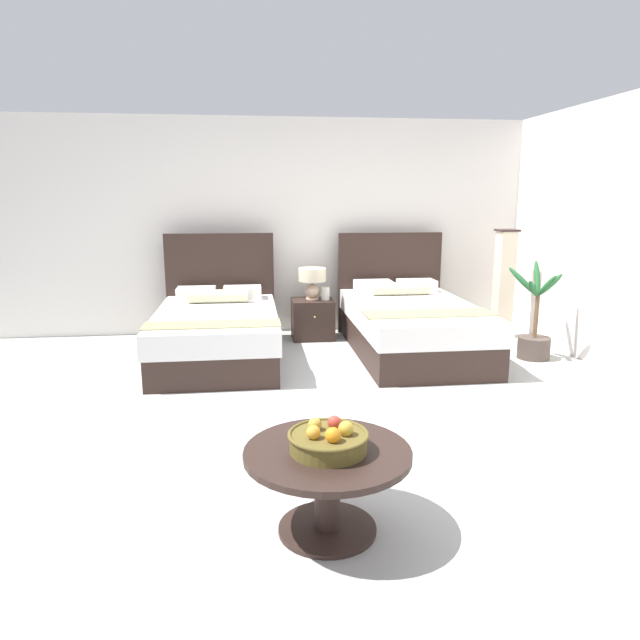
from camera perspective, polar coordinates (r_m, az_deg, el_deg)
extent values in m
cube|color=#B3B4AF|center=(4.75, 1.88, -8.82)|extent=(9.22, 9.34, 0.02)
cube|color=white|center=(7.29, -1.58, 9.17)|extent=(9.22, 0.12, 2.61)
cube|color=#30211B|center=(6.11, -10.09, -2.63)|extent=(1.20, 1.99, 0.30)
cube|color=white|center=(6.05, -10.18, -0.24)|extent=(1.24, 2.03, 0.23)
cube|color=#30211B|center=(7.01, -9.80, 3.31)|extent=(1.27, 0.06, 1.26)
cube|color=white|center=(6.75, -12.13, 2.57)|extent=(0.43, 0.30, 0.14)
cube|color=white|center=(6.73, -7.67, 2.70)|extent=(0.43, 0.30, 0.14)
cylinder|color=beige|center=(6.50, -10.01, 2.33)|extent=(0.66, 0.15, 0.15)
cube|color=#948E65|center=(5.41, -10.58, -0.42)|extent=(1.26, 0.35, 0.01)
cube|color=#30211B|center=(6.34, 9.11, -1.91)|extent=(1.22, 2.15, 0.33)
cube|color=white|center=(6.28, 9.19, 0.54)|extent=(1.26, 2.19, 0.23)
cube|color=#30211B|center=(7.30, 6.87, 3.68)|extent=(1.30, 0.06, 1.24)
cube|color=white|center=(6.96, 5.29, 3.32)|extent=(0.44, 0.30, 0.14)
cube|color=white|center=(7.09, 9.53, 3.37)|extent=(0.44, 0.30, 0.14)
cylinder|color=beige|center=(6.79, 7.92, 3.08)|extent=(0.67, 0.15, 0.15)
cube|color=#948E65|center=(5.76, 10.67, 0.65)|extent=(1.28, 0.40, 0.01)
cube|color=#30211B|center=(6.94, -0.74, 0.11)|extent=(0.49, 0.44, 0.47)
sphere|color=tan|center=(6.70, -0.52, 0.29)|extent=(0.02, 0.02, 0.02)
cylinder|color=beige|center=(6.91, -0.76, 2.15)|extent=(0.15, 0.15, 0.02)
ellipsoid|color=beige|center=(6.90, -0.77, 2.88)|extent=(0.18, 0.18, 0.16)
cylinder|color=#99844C|center=(6.88, -0.77, 3.71)|extent=(0.02, 0.02, 0.04)
cylinder|color=beige|center=(6.87, -0.77, 4.51)|extent=(0.33, 0.33, 0.16)
cylinder|color=silver|center=(6.86, 0.52, 2.61)|extent=(0.10, 0.10, 0.15)
torus|color=silver|center=(6.85, 0.52, 3.26)|extent=(0.10, 0.10, 0.01)
cylinder|color=#30211B|center=(3.17, 0.73, -19.88)|extent=(0.51, 0.51, 0.02)
cylinder|color=#30211B|center=(3.07, 0.74, -16.79)|extent=(0.13, 0.13, 0.41)
cylinder|color=#30211B|center=(2.97, 0.76, -12.99)|extent=(0.85, 0.85, 0.04)
cylinder|color=brown|center=(2.93, 0.82, -12.02)|extent=(0.39, 0.39, 0.09)
torus|color=brown|center=(2.91, 0.83, -11.23)|extent=(0.41, 0.41, 0.02)
sphere|color=orange|center=(2.82, 1.30, -11.30)|extent=(0.08, 0.08, 0.08)
sphere|color=gold|center=(2.89, 2.58, -10.67)|extent=(0.08, 0.08, 0.08)
sphere|color=#BC3D32|center=(2.97, 1.44, -10.07)|extent=(0.07, 0.07, 0.07)
sphere|color=gold|center=(2.95, -0.51, -10.28)|extent=(0.07, 0.07, 0.07)
sphere|color=gold|center=(2.85, -0.66, -11.05)|extent=(0.07, 0.07, 0.07)
cube|color=#3A2828|center=(7.40, 17.37, -1.47)|extent=(0.23, 0.23, 0.03)
cube|color=beige|center=(7.28, 17.69, 3.43)|extent=(0.19, 0.19, 1.25)
cube|color=#3A2828|center=(7.21, 18.02, 8.43)|extent=(0.23, 0.23, 0.02)
cylinder|color=#4C3F38|center=(6.52, 20.34, -2.58)|extent=(0.33, 0.33, 0.23)
cylinder|color=brown|center=(6.45, 20.57, 0.33)|extent=(0.04, 0.04, 0.45)
ellipsoid|color=#255C2F|center=(6.47, 21.78, 3.25)|extent=(0.31, 0.09, 0.26)
ellipsoid|color=#255C2F|center=(6.50, 20.65, 3.93)|extent=(0.13, 0.28, 0.38)
ellipsoid|color=#255C2F|center=(6.40, 19.43, 3.59)|extent=(0.31, 0.23, 0.33)
ellipsoid|color=#255C2F|center=(6.27, 20.29, 2.92)|extent=(0.25, 0.23, 0.25)
ellipsoid|color=#255C2F|center=(6.29, 21.52, 3.16)|extent=(0.10, 0.30, 0.29)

